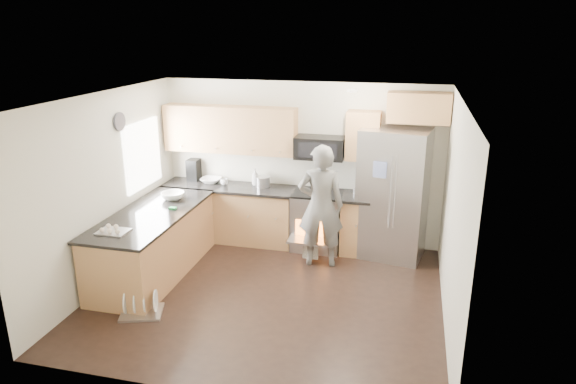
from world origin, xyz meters
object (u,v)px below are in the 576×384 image
(refrigerator, at_px, (393,194))
(stove_range, at_px, (318,207))
(person, at_px, (321,206))
(dish_rack, at_px, (141,308))

(refrigerator, bearing_deg, stove_range, -169.64)
(stove_range, relative_size, person, 0.98)
(person, relative_size, dish_rack, 3.04)
(dish_rack, bearing_deg, refrigerator, 40.99)
(stove_range, distance_m, person, 0.66)
(stove_range, relative_size, refrigerator, 0.90)
(stove_range, height_order, person, person)
(stove_range, height_order, refrigerator, refrigerator)
(refrigerator, xyz_separation_m, person, (-1.00, -0.60, -0.08))
(refrigerator, height_order, dish_rack, refrigerator)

